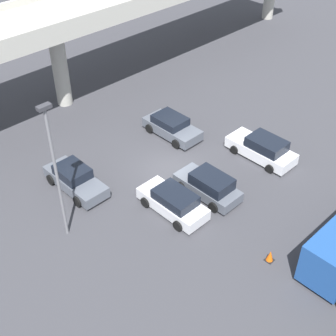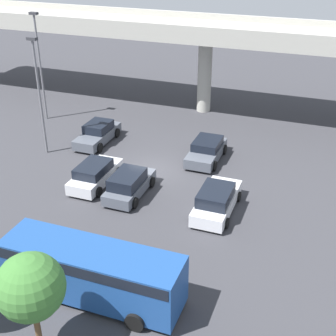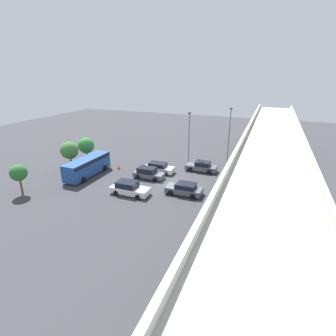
{
  "view_description": "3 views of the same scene",
  "coord_description": "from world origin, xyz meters",
  "px_view_note": "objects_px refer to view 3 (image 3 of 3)",
  "views": [
    {
      "loc": [
        -17.34,
        -17.54,
        19.41
      ],
      "look_at": [
        -1.02,
        -0.81,
        1.12
      ],
      "focal_mm": 50.0,
      "sensor_mm": 36.0,
      "label": 1
    },
    {
      "loc": [
        10.87,
        -26.1,
        15.1
      ],
      "look_at": [
        1.84,
        -1.83,
        1.43
      ],
      "focal_mm": 50.0,
      "sensor_mm": 36.0,
      "label": 2
    },
    {
      "loc": [
        31.18,
        11.8,
        14.32
      ],
      "look_at": [
        -0.92,
        -0.79,
        1.62
      ],
      "focal_mm": 28.0,
      "sensor_mm": 36.0,
      "label": 3
    }
  ],
  "objects_px": {
    "shuttle_bus": "(87,165)",
    "lamp_post_mid_lot": "(229,131)",
    "tree_front_far_right": "(18,173)",
    "parked_car_0": "(202,167)",
    "lamp_post_near_aisle": "(189,134)",
    "tree_front_centre": "(69,150)",
    "parked_car_4": "(129,188)",
    "parked_car_1": "(159,168)",
    "parked_car_2": "(148,173)",
    "parked_car_3": "(184,189)",
    "tree_front_left": "(86,146)",
    "traffic_cone": "(119,167)"
  },
  "relations": [
    {
      "from": "parked_car_0",
      "to": "parked_car_4",
      "type": "relative_size",
      "value": 0.96
    },
    {
      "from": "parked_car_0",
      "to": "shuttle_bus",
      "type": "xyz_separation_m",
      "value": [
        7.76,
        -15.05,
        0.84
      ]
    },
    {
      "from": "tree_front_left",
      "to": "tree_front_far_right",
      "type": "bearing_deg",
      "value": -1.25
    },
    {
      "from": "parked_car_0",
      "to": "traffic_cone",
      "type": "height_order",
      "value": "parked_car_0"
    },
    {
      "from": "shuttle_bus",
      "to": "tree_front_left",
      "type": "distance_m",
      "value": 5.75
    },
    {
      "from": "lamp_post_mid_lot",
      "to": "tree_front_far_right",
      "type": "height_order",
      "value": "lamp_post_mid_lot"
    },
    {
      "from": "parked_car_2",
      "to": "parked_car_0",
      "type": "bearing_deg",
      "value": 41.07
    },
    {
      "from": "parked_car_4",
      "to": "lamp_post_near_aisle",
      "type": "bearing_deg",
      "value": 76.28
    },
    {
      "from": "parked_car_4",
      "to": "parked_car_0",
      "type": "bearing_deg",
      "value": 60.41
    },
    {
      "from": "traffic_cone",
      "to": "tree_front_centre",
      "type": "bearing_deg",
      "value": -61.87
    },
    {
      "from": "parked_car_0",
      "to": "parked_car_3",
      "type": "distance_m",
      "value": 8.65
    },
    {
      "from": "parked_car_3",
      "to": "tree_front_centre",
      "type": "distance_m",
      "value": 18.78
    },
    {
      "from": "parked_car_4",
      "to": "traffic_cone",
      "type": "bearing_deg",
      "value": 129.42
    },
    {
      "from": "tree_front_centre",
      "to": "lamp_post_mid_lot",
      "type": "bearing_deg",
      "value": 122.81
    },
    {
      "from": "parked_car_4",
      "to": "tree_front_left",
      "type": "xyz_separation_m",
      "value": [
        -7.71,
        -12.17,
        2.31
      ]
    },
    {
      "from": "parked_car_2",
      "to": "parked_car_3",
      "type": "bearing_deg",
      "value": -25.83
    },
    {
      "from": "lamp_post_near_aisle",
      "to": "tree_front_centre",
      "type": "bearing_deg",
      "value": -57.4
    },
    {
      "from": "parked_car_3",
      "to": "traffic_cone",
      "type": "bearing_deg",
      "value": -21.13
    },
    {
      "from": "shuttle_bus",
      "to": "tree_front_centre",
      "type": "xyz_separation_m",
      "value": [
        -0.51,
        -3.44,
        1.72
      ]
    },
    {
      "from": "parked_car_0",
      "to": "lamp_post_near_aisle",
      "type": "bearing_deg",
      "value": -42.56
    },
    {
      "from": "lamp_post_near_aisle",
      "to": "tree_front_centre",
      "type": "relative_size",
      "value": 1.82
    },
    {
      "from": "parked_car_4",
      "to": "tree_front_centre",
      "type": "xyz_separation_m",
      "value": [
        -3.85,
        -12.18,
        2.52
      ]
    },
    {
      "from": "parked_car_1",
      "to": "parked_car_2",
      "type": "height_order",
      "value": "parked_car_2"
    },
    {
      "from": "tree_front_far_right",
      "to": "tree_front_centre",
      "type": "bearing_deg",
      "value": 178.29
    },
    {
      "from": "shuttle_bus",
      "to": "lamp_post_near_aisle",
      "type": "relative_size",
      "value": 0.98
    },
    {
      "from": "tree_front_left",
      "to": "parked_car_2",
      "type": "bearing_deg",
      "value": 79.96
    },
    {
      "from": "parked_car_3",
      "to": "shuttle_bus",
      "type": "bearing_deg",
      "value": -3.37
    },
    {
      "from": "lamp_post_mid_lot",
      "to": "tree_front_left",
      "type": "bearing_deg",
      "value": -65.1
    },
    {
      "from": "parked_car_1",
      "to": "shuttle_bus",
      "type": "distance_m",
      "value": 10.41
    },
    {
      "from": "parked_car_1",
      "to": "tree_front_centre",
      "type": "distance_m",
      "value": 13.58
    },
    {
      "from": "parked_car_0",
      "to": "parked_car_3",
      "type": "xyz_separation_m",
      "value": [
        8.65,
        0.06,
        -0.01
      ]
    },
    {
      "from": "shuttle_bus",
      "to": "tree_front_centre",
      "type": "relative_size",
      "value": 1.79
    },
    {
      "from": "parked_car_3",
      "to": "lamp_post_near_aisle",
      "type": "distance_m",
      "value": 12.46
    },
    {
      "from": "parked_car_3",
      "to": "lamp_post_near_aisle",
      "type": "bearing_deg",
      "value": -75.2
    },
    {
      "from": "shuttle_bus",
      "to": "tree_front_left",
      "type": "xyz_separation_m",
      "value": [
        -4.36,
        -3.43,
        1.51
      ]
    },
    {
      "from": "parked_car_0",
      "to": "lamp_post_near_aisle",
      "type": "xyz_separation_m",
      "value": [
        -2.7,
        -2.94,
        4.18
      ]
    },
    {
      "from": "parked_car_1",
      "to": "traffic_cone",
      "type": "xyz_separation_m",
      "value": [
        0.98,
        -6.35,
        -0.4
      ]
    },
    {
      "from": "shuttle_bus",
      "to": "lamp_post_mid_lot",
      "type": "relative_size",
      "value": 0.93
    },
    {
      "from": "parked_car_4",
      "to": "tree_front_far_right",
      "type": "distance_m",
      "value": 13.5
    },
    {
      "from": "parked_car_4",
      "to": "tree_front_left",
      "type": "distance_m",
      "value": 14.59
    },
    {
      "from": "lamp_post_near_aisle",
      "to": "tree_front_far_right",
      "type": "bearing_deg",
      "value": -40.32
    },
    {
      "from": "parked_car_0",
      "to": "parked_car_2",
      "type": "xyz_separation_m",
      "value": [
        5.54,
        -6.36,
        0.04
      ]
    },
    {
      "from": "parked_car_4",
      "to": "shuttle_bus",
      "type": "xyz_separation_m",
      "value": [
        -3.34,
        -8.74,
        0.8
      ]
    },
    {
      "from": "parked_car_2",
      "to": "lamp_post_near_aisle",
      "type": "bearing_deg",
      "value": 67.44
    },
    {
      "from": "parked_car_2",
      "to": "tree_front_left",
      "type": "relative_size",
      "value": 0.99
    },
    {
      "from": "parked_car_3",
      "to": "shuttle_bus",
      "type": "xyz_separation_m",
      "value": [
        -0.89,
        -15.11,
        0.85
      ]
    },
    {
      "from": "lamp_post_mid_lot",
      "to": "lamp_post_near_aisle",
      "type": "bearing_deg",
      "value": -56.63
    },
    {
      "from": "parked_car_3",
      "to": "shuttle_bus",
      "type": "distance_m",
      "value": 15.16
    },
    {
      "from": "parked_car_4",
      "to": "tree_front_far_right",
      "type": "height_order",
      "value": "tree_front_far_right"
    },
    {
      "from": "lamp_post_mid_lot",
      "to": "tree_front_far_right",
      "type": "distance_m",
      "value": 31.21
    }
  ]
}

